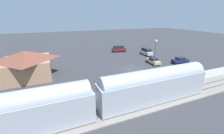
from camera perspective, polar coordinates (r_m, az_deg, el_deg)
name	(u,v)px	position (r m, az deg, el deg)	size (l,w,h in m)	color
ground_plane	(129,69)	(36.62, 6.68, -0.84)	(200.00, 200.00, 0.00)	#38383D
railway_track	(172,96)	(26.48, 21.98, -10.14)	(4.80, 70.00, 0.30)	gray
platform	(156,85)	(29.01, 16.50, -6.74)	(3.20, 46.00, 0.30)	#A8A399
passenger_train	(95,97)	(18.97, -6.43, -11.25)	(2.93, 35.45, 4.98)	#ADB2BC
station_building	(27,64)	(35.38, -29.73, 1.01)	(9.90, 9.58, 5.68)	tan
pedestrian_on_platform	(183,73)	(33.97, 25.53, -1.97)	(0.36, 0.36, 1.71)	#333338
pedestrian_waiting_far	(144,80)	(27.79, 12.00, -4.94)	(0.36, 0.36, 1.71)	#23284C
sedan_tan	(153,61)	(41.65, 15.51, 2.32)	(4.65, 2.58, 1.74)	#C6B284
suv_maroon	(119,49)	(54.00, 2.65, 7.04)	(2.39, 5.06, 2.22)	maroon
suv_silver	(146,52)	(50.63, 13.01, 5.76)	(5.02, 2.64, 2.22)	silver
sedan_navy	(180,60)	(44.64, 24.58, 2.37)	(2.30, 4.67, 1.74)	navy
light_pole_near_platform	(155,55)	(30.21, 16.04, 4.29)	(0.44, 0.44, 8.11)	#515156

